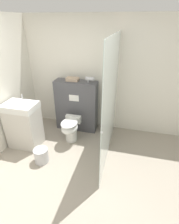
{
  "coord_description": "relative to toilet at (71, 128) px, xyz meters",
  "views": [
    {
      "loc": [
        0.96,
        -1.74,
        2.37
      ],
      "look_at": [
        0.22,
        1.18,
        0.78
      ],
      "focal_mm": 28.0,
      "sensor_mm": 36.0,
      "label": 1
    }
  ],
  "objects": [
    {
      "name": "folded_towel",
      "position": [
        -0.1,
        0.54,
        0.91
      ],
      "size": [
        0.26,
        0.16,
        0.08
      ],
      "color": "tan",
      "rests_on": "partition_panel"
    },
    {
      "name": "toilet",
      "position": [
        0.0,
        0.0,
        0.0
      ],
      "size": [
        0.34,
        0.53,
        0.52
      ],
      "color": "white",
      "rests_on": "ground_plane"
    },
    {
      "name": "wall_back",
      "position": [
        0.2,
        0.81,
        0.93
      ],
      "size": [
        8.0,
        0.06,
        2.5
      ],
      "color": "silver",
      "rests_on": "ground_plane"
    },
    {
      "name": "partition_panel",
      "position": [
        -0.03,
        0.54,
        0.28
      ],
      "size": [
        0.95,
        0.32,
        1.19
      ],
      "color": "#4C4C51",
      "rests_on": "ground_plane"
    },
    {
      "name": "ground_plane",
      "position": [
        0.2,
        -1.19,
        -0.32
      ],
      "size": [
        12.0,
        12.0,
        0.0
      ],
      "primitive_type": "plane",
      "color": "#9E9384"
    },
    {
      "name": "hair_drier",
      "position": [
        0.3,
        0.51,
        0.96
      ],
      "size": [
        0.2,
        0.08,
        0.13
      ],
      "color": "#B7B7BC",
      "rests_on": "partition_panel"
    },
    {
      "name": "sink_vanity",
      "position": [
        -0.88,
        -0.34,
        0.16
      ],
      "size": [
        0.63,
        0.45,
        1.1
      ],
      "color": "beige",
      "rests_on": "ground_plane"
    },
    {
      "name": "shower_glass",
      "position": [
        0.84,
        -0.15,
        0.78
      ],
      "size": [
        0.04,
        1.85,
        2.2
      ],
      "color": "silver",
      "rests_on": "ground_plane"
    },
    {
      "name": "waste_bin",
      "position": [
        -0.32,
        -0.74,
        -0.18
      ],
      "size": [
        0.27,
        0.27,
        0.28
      ],
      "color": "silver",
      "rests_on": "ground_plane"
    }
  ]
}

